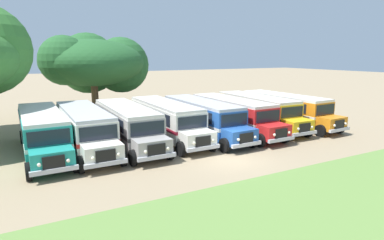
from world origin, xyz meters
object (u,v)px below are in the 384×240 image
(parked_bus_slot_0, at_px, (43,130))
(parked_bus_slot_4, at_px, (203,116))
(parked_bus_slot_5, at_px, (233,113))
(parked_bus_slot_7, at_px, (286,108))
(parked_bus_slot_1, at_px, (85,127))
(parked_bus_slot_6, at_px, (258,110))
(parked_bus_slot_3, at_px, (166,118))
(broad_shade_tree, at_px, (95,63))
(parked_bus_slot_2, at_px, (127,123))

(parked_bus_slot_0, distance_m, parked_bus_slot_4, 11.95)
(parked_bus_slot_5, height_order, parked_bus_slot_7, same)
(parked_bus_slot_1, xyz_separation_m, parked_bus_slot_6, (15.29, -0.13, 0.00))
(parked_bus_slot_5, distance_m, parked_bus_slot_7, 6.14)
(parked_bus_slot_0, xyz_separation_m, parked_bus_slot_3, (8.96, -0.08, 0.00))
(parked_bus_slot_5, bearing_deg, broad_shade_tree, -152.05)
(parked_bus_slot_2, height_order, parked_bus_slot_4, same)
(parked_bus_slot_4, height_order, parked_bus_slot_5, same)
(parked_bus_slot_2, relative_size, parked_bus_slot_4, 1.00)
(parked_bus_slot_6, relative_size, parked_bus_slot_7, 1.00)
(parked_bus_slot_2, distance_m, parked_bus_slot_7, 15.32)
(broad_shade_tree, bearing_deg, parked_bus_slot_2, -93.36)
(broad_shade_tree, bearing_deg, parked_bus_slot_1, -105.19)
(parked_bus_slot_3, height_order, parked_bus_slot_5, same)
(parked_bus_slot_2, distance_m, broad_shade_tree, 14.97)
(parked_bus_slot_0, distance_m, broad_shade_tree, 15.95)
(parked_bus_slot_1, distance_m, broad_shade_tree, 15.23)
(parked_bus_slot_5, xyz_separation_m, parked_bus_slot_6, (3.11, 0.51, 0.00))
(parked_bus_slot_7, distance_m, broad_shade_tree, 21.05)
(parked_bus_slot_2, relative_size, parked_bus_slot_6, 1.00)
(parked_bus_slot_7, bearing_deg, parked_bus_slot_5, -91.84)
(parked_bus_slot_3, height_order, parked_bus_slot_4, same)
(parked_bus_slot_1, xyz_separation_m, parked_bus_slot_7, (18.32, -0.56, 0.00))
(parked_bus_slot_0, distance_m, parked_bus_slot_7, 21.02)
(parked_bus_slot_2, bearing_deg, parked_bus_slot_3, 95.56)
(parked_bus_slot_5, xyz_separation_m, broad_shade_tree, (-8.33, 14.82, 4.02))
(parked_bus_slot_5, bearing_deg, parked_bus_slot_7, 89.32)
(broad_shade_tree, bearing_deg, parked_bus_slot_4, -69.81)
(parked_bus_slot_6, relative_size, broad_shade_tree, 0.89)
(broad_shade_tree, bearing_deg, parked_bus_slot_6, -51.36)
(parked_bus_slot_1, bearing_deg, parked_bus_slot_0, -94.88)
(parked_bus_slot_1, relative_size, parked_bus_slot_3, 1.00)
(parked_bus_slot_5, distance_m, parked_bus_slot_6, 3.15)
(parked_bus_slot_0, height_order, parked_bus_slot_7, same)
(parked_bus_slot_2, distance_m, parked_bus_slot_3, 3.29)
(parked_bus_slot_6, height_order, broad_shade_tree, broad_shade_tree)
(parked_bus_slot_3, height_order, broad_shade_tree, broad_shade_tree)
(parked_bus_slot_4, height_order, parked_bus_slot_6, same)
(parked_bus_slot_0, relative_size, parked_bus_slot_1, 1.00)
(parked_bus_slot_0, height_order, parked_bus_slot_3, same)
(parked_bus_slot_0, distance_m, parked_bus_slot_2, 5.70)
(parked_bus_slot_3, bearing_deg, parked_bus_slot_2, -85.12)
(parked_bus_slot_0, height_order, parked_bus_slot_1, same)
(parked_bus_slot_0, bearing_deg, parked_bus_slot_5, 85.44)
(parked_bus_slot_2, xyz_separation_m, broad_shade_tree, (0.85, 14.40, 4.02))
(parked_bus_slot_6, bearing_deg, parked_bus_slot_0, -89.84)
(parked_bus_slot_2, height_order, parked_bus_slot_5, same)
(parked_bus_slot_4, distance_m, parked_bus_slot_6, 6.05)
(parked_bus_slot_3, xyz_separation_m, parked_bus_slot_7, (12.04, -0.66, 0.00))
(parked_bus_slot_4, distance_m, broad_shade_tree, 16.17)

